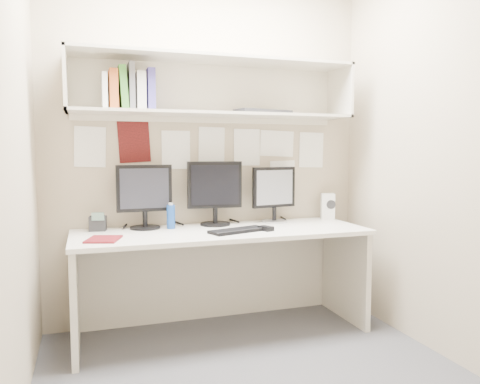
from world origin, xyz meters
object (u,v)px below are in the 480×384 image
object	(u,v)px
monitor_right	(274,192)
speaker	(328,206)
monitor_left	(144,194)
monitor_center	(215,190)
maroon_notebook	(104,239)
desk_phone	(98,223)
keyboard	(238,230)
desk	(222,281)

from	to	relation	value
monitor_right	speaker	world-z (taller)	monitor_right
monitor_right	speaker	distance (m)	0.48
monitor_right	monitor_left	bearing A→B (deg)	170.35
monitor_left	monitor_center	bearing A→B (deg)	-1.81
monitor_right	speaker	bearing A→B (deg)	-9.14
monitor_right	maroon_notebook	distance (m)	1.34
monitor_left	monitor_center	size ratio (longest dim) A/B	0.96
monitor_left	speaker	xyz separation A→B (m)	(1.44, 0.00, -0.14)
monitor_left	desk_phone	world-z (taller)	monitor_left
monitor_right	maroon_notebook	bearing A→B (deg)	-173.81
monitor_center	speaker	distance (m)	0.94
desk_phone	monitor_center	bearing A→B (deg)	8.85
keyboard	speaker	size ratio (longest dim) A/B	1.99
desk	monitor_center	distance (m)	0.66
keyboard	desk	bearing A→B (deg)	105.63
monitor_center	monitor_left	bearing A→B (deg)	-174.85
desk	speaker	world-z (taller)	speaker
monitor_center	maroon_notebook	world-z (taller)	monitor_center
monitor_left	maroon_notebook	xyz separation A→B (m)	(-0.29, -0.36, -0.24)
speaker	maroon_notebook	xyz separation A→B (m)	(-1.73, -0.36, -0.10)
monitor_left	monitor_right	world-z (taller)	monitor_left
desk	speaker	distance (m)	1.07
monitor_left	maroon_notebook	size ratio (longest dim) A/B	1.98
desk	keyboard	world-z (taller)	keyboard
monitor_left	monitor_right	distance (m)	0.97
desk	speaker	bearing A→B (deg)	13.38
monitor_right	keyboard	xyz separation A→B (m)	(-0.40, -0.34, -0.22)
monitor_right	desk_phone	size ratio (longest dim) A/B	3.20
monitor_right	desk_phone	bearing A→B (deg)	170.00
monitor_left	maroon_notebook	world-z (taller)	monitor_left
speaker	desk	bearing A→B (deg)	-145.45
monitor_right	maroon_notebook	world-z (taller)	monitor_right
monitor_center	desk_phone	world-z (taller)	monitor_center
speaker	monitor_left	bearing A→B (deg)	-158.66
monitor_center	desk_phone	xyz separation A→B (m)	(-0.82, 0.01, -0.20)
keyboard	monitor_center	bearing A→B (deg)	83.58
monitor_center	desk_phone	size ratio (longest dim) A/B	3.55
speaker	desk_phone	xyz separation A→B (m)	(-1.75, 0.00, -0.05)
keyboard	speaker	distance (m)	0.93
monitor_left	monitor_center	xyz separation A→B (m)	(0.51, -0.00, 0.01)
monitor_left	speaker	distance (m)	1.45
keyboard	maroon_notebook	size ratio (longest dim) A/B	1.81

